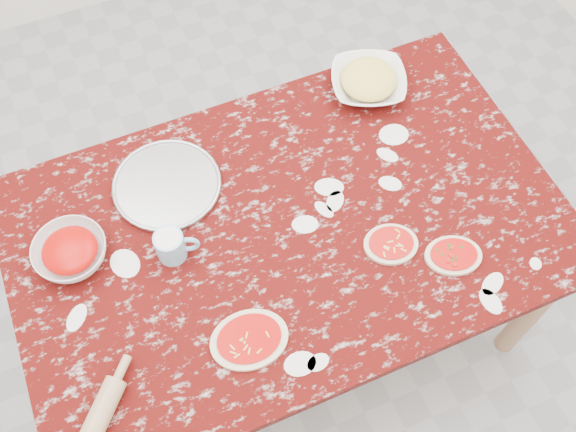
% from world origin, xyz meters
% --- Properties ---
extents(ground, '(4.00, 4.00, 0.00)m').
position_xyz_m(ground, '(0.00, 0.00, 0.00)').
color(ground, gray).
extents(worktable, '(1.60, 1.00, 0.75)m').
position_xyz_m(worktable, '(0.00, 0.00, 0.67)').
color(worktable, '#3A0705').
rests_on(worktable, ground).
extents(pizza_tray, '(0.39, 0.39, 0.01)m').
position_xyz_m(pizza_tray, '(-0.28, 0.26, 0.76)').
color(pizza_tray, '#B2B2B7').
rests_on(pizza_tray, worktable).
extents(sauce_bowl, '(0.27, 0.27, 0.06)m').
position_xyz_m(sauce_bowl, '(-0.60, 0.14, 0.78)').
color(sauce_bowl, white).
rests_on(sauce_bowl, worktable).
extents(cheese_bowl, '(0.31, 0.31, 0.06)m').
position_xyz_m(cheese_bowl, '(0.44, 0.37, 0.78)').
color(cheese_bowl, white).
rests_on(cheese_bowl, worktable).
extents(flour_mug, '(0.12, 0.08, 0.10)m').
position_xyz_m(flour_mug, '(-0.33, 0.04, 0.80)').
color(flour_mug, '#83BCDF').
rests_on(flour_mug, worktable).
extents(pizza_left, '(0.22, 0.18, 0.02)m').
position_xyz_m(pizza_left, '(-0.23, -0.28, 0.76)').
color(pizza_left, beige).
rests_on(pizza_left, worktable).
extents(pizza_mid, '(0.19, 0.17, 0.02)m').
position_xyz_m(pizza_mid, '(0.24, -0.18, 0.76)').
color(pizza_mid, beige).
rests_on(pizza_mid, worktable).
extents(pizza_right, '(0.19, 0.17, 0.02)m').
position_xyz_m(pizza_right, '(0.39, -0.28, 0.76)').
color(pizza_right, beige).
rests_on(pizza_right, worktable).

